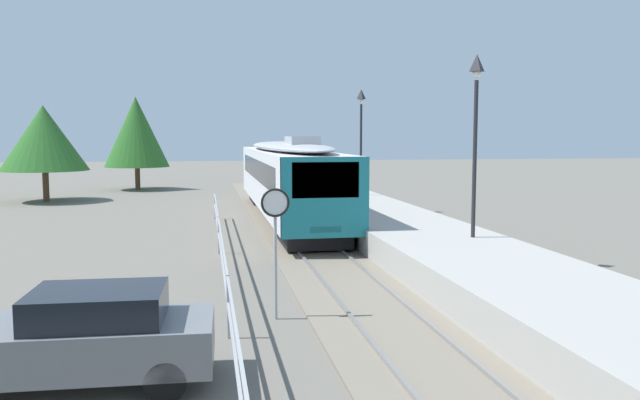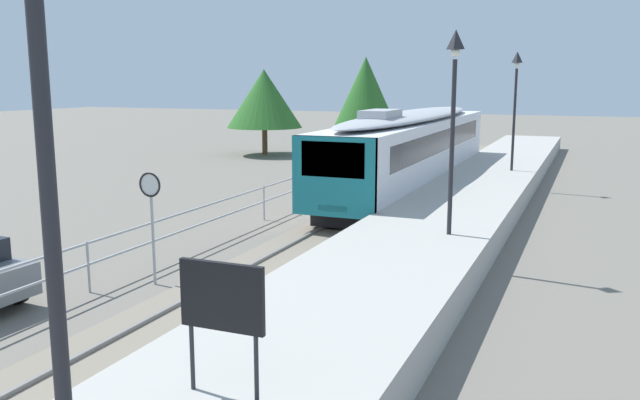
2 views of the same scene
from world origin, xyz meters
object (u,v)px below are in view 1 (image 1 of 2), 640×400
platform_lamp_far_end (361,122)px  parked_hatchback_grey (86,337)px  platform_lamp_mid_platform (476,111)px  speed_limit_sign (275,220)px  commuter_train (287,174)px

platform_lamp_far_end → parked_hatchback_grey: bearing=-114.3°
platform_lamp_mid_platform → parked_hatchback_grey: bearing=-142.2°
platform_lamp_mid_platform → speed_limit_sign: bearing=-145.4°
commuter_train → parked_hatchback_grey: commuter_train is taller
parked_hatchback_grey → speed_limit_sign: bearing=43.2°
commuter_train → platform_lamp_far_end: platform_lamp_far_end is taller
speed_limit_sign → parked_hatchback_grey: speed_limit_sign is taller
platform_lamp_mid_platform → speed_limit_sign: platform_lamp_mid_platform is taller
commuter_train → parked_hatchback_grey: bearing=-106.2°
platform_lamp_far_end → speed_limit_sign: platform_lamp_far_end is taller
commuter_train → parked_hatchback_grey: size_ratio=4.84×
commuter_train → platform_lamp_mid_platform: bearing=-70.5°
platform_lamp_mid_platform → speed_limit_sign: size_ratio=1.91×
platform_lamp_mid_platform → speed_limit_sign: 8.11m
parked_hatchback_grey → platform_lamp_far_end: bearing=65.7°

